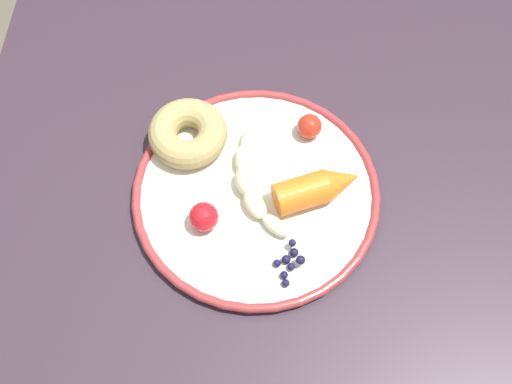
{
  "coord_description": "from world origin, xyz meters",
  "views": [
    {
      "loc": [
        0.41,
        0.02,
        1.5
      ],
      "look_at": [
        0.03,
        -0.0,
        0.75
      ],
      "focal_mm": 44.4,
      "sensor_mm": 36.0,
      "label": 1
    }
  ],
  "objects_px": {
    "donut": "(188,133)",
    "tomato_mid": "(309,126)",
    "plate": "(256,193)",
    "tomato_near": "(204,217)",
    "blueberry_pile": "(290,262)",
    "banana": "(252,181)",
    "dining_table": "(257,206)",
    "carrot_orange": "(318,188)"
  },
  "relations": [
    {
      "from": "dining_table",
      "to": "blueberry_pile",
      "type": "height_order",
      "value": "blueberry_pile"
    },
    {
      "from": "dining_table",
      "to": "donut",
      "type": "height_order",
      "value": "donut"
    },
    {
      "from": "blueberry_pile",
      "to": "tomato_mid",
      "type": "distance_m",
      "value": 0.2
    },
    {
      "from": "carrot_orange",
      "to": "blueberry_pile",
      "type": "height_order",
      "value": "carrot_orange"
    },
    {
      "from": "tomato_mid",
      "to": "dining_table",
      "type": "bearing_deg",
      "value": -45.37
    },
    {
      "from": "dining_table",
      "to": "banana",
      "type": "relative_size",
      "value": 6.4
    },
    {
      "from": "tomato_near",
      "to": "tomato_mid",
      "type": "bearing_deg",
      "value": 137.79
    },
    {
      "from": "donut",
      "to": "carrot_orange",
      "type": "bearing_deg",
      "value": 67.13
    },
    {
      "from": "carrot_orange",
      "to": "tomato_near",
      "type": "height_order",
      "value": "carrot_orange"
    },
    {
      "from": "banana",
      "to": "tomato_near",
      "type": "distance_m",
      "value": 0.08
    },
    {
      "from": "donut",
      "to": "dining_table",
      "type": "bearing_deg",
      "value": 65.34
    },
    {
      "from": "carrot_orange",
      "to": "donut",
      "type": "distance_m",
      "value": 0.19
    },
    {
      "from": "carrot_orange",
      "to": "blueberry_pile",
      "type": "bearing_deg",
      "value": -18.43
    },
    {
      "from": "banana",
      "to": "blueberry_pile",
      "type": "xyz_separation_m",
      "value": [
        0.11,
        0.05,
        -0.0
      ]
    },
    {
      "from": "banana",
      "to": "blueberry_pile",
      "type": "relative_size",
      "value": 2.92
    },
    {
      "from": "banana",
      "to": "tomato_mid",
      "type": "bearing_deg",
      "value": 139.65
    },
    {
      "from": "dining_table",
      "to": "banana",
      "type": "distance_m",
      "value": 0.12
    },
    {
      "from": "donut",
      "to": "tomato_mid",
      "type": "relative_size",
      "value": 3.16
    },
    {
      "from": "plate",
      "to": "tomato_mid",
      "type": "bearing_deg",
      "value": 144.8
    },
    {
      "from": "donut",
      "to": "tomato_near",
      "type": "xyz_separation_m",
      "value": [
        0.12,
        0.03,
        -0.0
      ]
    },
    {
      "from": "plate",
      "to": "carrot_orange",
      "type": "xyz_separation_m",
      "value": [
        0.0,
        0.08,
        0.02
      ]
    },
    {
      "from": "plate",
      "to": "donut",
      "type": "height_order",
      "value": "donut"
    },
    {
      "from": "dining_table",
      "to": "banana",
      "type": "xyz_separation_m",
      "value": [
        0.02,
        -0.01,
        0.12
      ]
    },
    {
      "from": "donut",
      "to": "tomato_near",
      "type": "bearing_deg",
      "value": 15.03
    },
    {
      "from": "banana",
      "to": "carrot_orange",
      "type": "height_order",
      "value": "carrot_orange"
    },
    {
      "from": "tomato_near",
      "to": "donut",
      "type": "bearing_deg",
      "value": -164.97
    },
    {
      "from": "blueberry_pile",
      "to": "tomato_mid",
      "type": "xyz_separation_m",
      "value": [
        -0.2,
        0.02,
        0.01
      ]
    },
    {
      "from": "plate",
      "to": "banana",
      "type": "xyz_separation_m",
      "value": [
        -0.01,
        -0.01,
        0.02
      ]
    },
    {
      "from": "dining_table",
      "to": "plate",
      "type": "distance_m",
      "value": 0.1
    },
    {
      "from": "plate",
      "to": "tomato_near",
      "type": "height_order",
      "value": "tomato_near"
    },
    {
      "from": "carrot_orange",
      "to": "tomato_mid",
      "type": "xyz_separation_m",
      "value": [
        -0.1,
        -0.01,
        -0.0
      ]
    },
    {
      "from": "plate",
      "to": "donut",
      "type": "bearing_deg",
      "value": -127.35
    },
    {
      "from": "donut",
      "to": "blueberry_pile",
      "type": "xyz_separation_m",
      "value": [
        0.17,
        0.15,
        -0.01
      ]
    },
    {
      "from": "banana",
      "to": "donut",
      "type": "height_order",
      "value": "donut"
    },
    {
      "from": "plate",
      "to": "dining_table",
      "type": "bearing_deg",
      "value": 179.75
    },
    {
      "from": "tomato_mid",
      "to": "tomato_near",
      "type": "bearing_deg",
      "value": -42.21
    },
    {
      "from": "plate",
      "to": "tomato_mid",
      "type": "relative_size",
      "value": 9.67
    },
    {
      "from": "donut",
      "to": "blueberry_pile",
      "type": "relative_size",
      "value": 1.8
    },
    {
      "from": "carrot_orange",
      "to": "donut",
      "type": "xyz_separation_m",
      "value": [
        -0.08,
        -0.18,
        -0.0
      ]
    },
    {
      "from": "tomato_near",
      "to": "blueberry_pile",
      "type": "bearing_deg",
      "value": 65.74
    },
    {
      "from": "tomato_near",
      "to": "tomato_mid",
      "type": "xyz_separation_m",
      "value": [
        -0.15,
        0.13,
        -0.0
      ]
    },
    {
      "from": "plate",
      "to": "blueberry_pile",
      "type": "distance_m",
      "value": 0.11
    }
  ]
}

